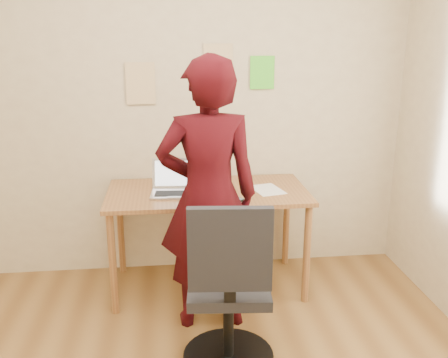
{
  "coord_description": "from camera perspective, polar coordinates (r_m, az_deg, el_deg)",
  "views": [
    {
      "loc": [
        -0.05,
        -1.94,
        1.82
      ],
      "look_at": [
        0.28,
        0.95,
        0.95
      ],
      "focal_mm": 40.0,
      "sensor_mm": 36.0,
      "label": 1
    }
  ],
  "objects": [
    {
      "name": "room",
      "position": [
        2.0,
        -4.95,
        2.99
      ],
      "size": [
        3.58,
        3.58,
        2.78
      ],
      "color": "brown",
      "rests_on": "ground"
    },
    {
      "name": "desk",
      "position": [
        3.53,
        -1.87,
        -2.67
      ],
      "size": [
        1.4,
        0.7,
        0.74
      ],
      "color": "olive",
      "rests_on": "ground"
    },
    {
      "name": "laptop",
      "position": [
        3.46,
        -5.76,
        -0.79
      ],
      "size": [
        0.33,
        0.3,
        0.22
      ],
      "rotation": [
        0.0,
        0.0,
        -0.08
      ],
      "color": "#B8B9C0",
      "rests_on": "desk"
    },
    {
      "name": "paper_sheet",
      "position": [
        3.53,
        4.98,
        -1.21
      ],
      "size": [
        0.24,
        0.3,
        0.0
      ],
      "primitive_type": "cube",
      "rotation": [
        0.0,
        0.0,
        0.24
      ],
      "color": "white",
      "rests_on": "desk"
    },
    {
      "name": "phone",
      "position": [
        3.32,
        1.32,
        -2.25
      ],
      "size": [
        0.13,
        0.14,
        0.01
      ],
      "rotation": [
        0.0,
        0.0,
        0.61
      ],
      "color": "black",
      "rests_on": "desk"
    },
    {
      "name": "wall_note_left",
      "position": [
        3.7,
        -9.52,
        10.71
      ],
      "size": [
        0.21,
        0.0,
        0.3
      ],
      "primitive_type": "cube",
      "color": "#D4B47E",
      "rests_on": "room"
    },
    {
      "name": "wall_note_mid",
      "position": [
        3.71,
        -0.67,
        12.91
      ],
      "size": [
        0.21,
        0.0,
        0.3
      ],
      "primitive_type": "cube",
      "color": "#D4B47E",
      "rests_on": "room"
    },
    {
      "name": "wall_note_right",
      "position": [
        3.76,
        4.39,
        12.03
      ],
      "size": [
        0.18,
        0.0,
        0.24
      ],
      "primitive_type": "cube",
      "color": "#55DF32",
      "rests_on": "room"
    },
    {
      "name": "office_chair",
      "position": [
        2.77,
        0.56,
        -13.47
      ],
      "size": [
        0.52,
        0.52,
        1.0
      ],
      "rotation": [
        0.0,
        0.0,
        -0.09
      ],
      "color": "black",
      "rests_on": "ground"
    },
    {
      "name": "person",
      "position": [
        3.03,
        -1.81,
        -2.03
      ],
      "size": [
        0.63,
        0.42,
        1.7
      ],
      "primitive_type": "imported",
      "rotation": [
        0.0,
        0.0,
        3.16
      ],
      "color": "#32060B",
      "rests_on": "ground"
    }
  ]
}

